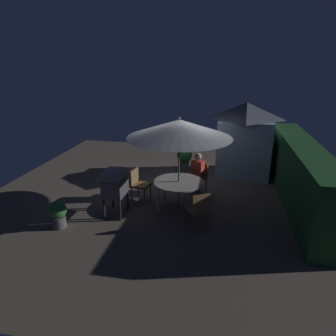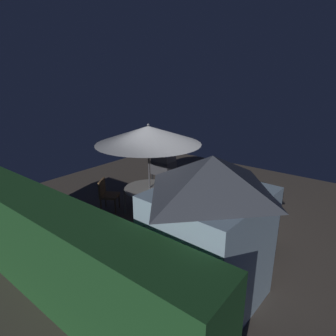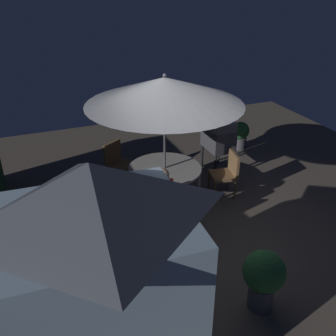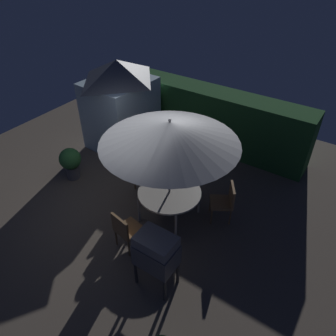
{
  "view_description": "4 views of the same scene",
  "coord_description": "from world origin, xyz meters",
  "px_view_note": "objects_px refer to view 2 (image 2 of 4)",
  "views": [
    {
      "loc": [
        8.32,
        1.31,
        3.76
      ],
      "look_at": [
        0.27,
        -0.18,
        0.86
      ],
      "focal_mm": 31.99,
      "sensor_mm": 36.0,
      "label": 1
    },
    {
      "loc": [
        -3.87,
        5.52,
        3.59
      ],
      "look_at": [
        0.58,
        -0.14,
        1.27
      ],
      "focal_mm": 30.43,
      "sensor_mm": 36.0,
      "label": 2
    },
    {
      "loc": [
        -4.84,
        2.49,
        3.93
      ],
      "look_at": [
        0.63,
        0.29,
        0.88
      ],
      "focal_mm": 40.45,
      "sensor_mm": 36.0,
      "label": 3
    },
    {
      "loc": [
        3.81,
        -4.09,
        5.22
      ],
      "look_at": [
        0.73,
        0.46,
        1.13
      ],
      "focal_mm": 34.5,
      "sensor_mm": 36.0,
      "label": 4
    }
  ],
  "objects_px": {
    "patio_table": "(150,190)",
    "person_in_red": "(168,200)",
    "chair_far_side": "(182,184)",
    "chair_toward_hedge": "(107,193)",
    "bbq_grill": "(163,165)",
    "chair_near_shed": "(170,212)",
    "garden_shed": "(209,232)",
    "potted_plant_by_grill": "(254,224)",
    "potted_plant_by_shed": "(164,166)",
    "patio_umbrella": "(148,135)"
  },
  "relations": [
    {
      "from": "patio_table",
      "to": "person_in_red",
      "type": "xyz_separation_m",
      "value": [
        -0.97,
        0.42,
        0.11
      ]
    },
    {
      "from": "patio_table",
      "to": "chair_far_side",
      "type": "relative_size",
      "value": 1.51
    },
    {
      "from": "chair_toward_hedge",
      "to": "chair_far_side",
      "type": "bearing_deg",
      "value": -124.09
    },
    {
      "from": "bbq_grill",
      "to": "chair_far_side",
      "type": "bearing_deg",
      "value": 161.47
    },
    {
      "from": "chair_near_shed",
      "to": "chair_far_side",
      "type": "height_order",
      "value": "same"
    },
    {
      "from": "garden_shed",
      "to": "chair_toward_hedge",
      "type": "distance_m",
      "value": 4.15
    },
    {
      "from": "garden_shed",
      "to": "potted_plant_by_grill",
      "type": "xyz_separation_m",
      "value": [
        0.03,
        -2.04,
        -0.77
      ]
    },
    {
      "from": "chair_far_side",
      "to": "chair_toward_hedge",
      "type": "xyz_separation_m",
      "value": [
        1.24,
        1.84,
        0.0
      ]
    },
    {
      "from": "bbq_grill",
      "to": "garden_shed",
      "type": "bearing_deg",
      "value": 137.35
    },
    {
      "from": "patio_table",
      "to": "potted_plant_by_shed",
      "type": "bearing_deg",
      "value": -58.29
    },
    {
      "from": "person_in_red",
      "to": "chair_far_side",
      "type": "bearing_deg",
      "value": -65.14
    },
    {
      "from": "potted_plant_by_shed",
      "to": "chair_far_side",
      "type": "bearing_deg",
      "value": 141.97
    },
    {
      "from": "patio_umbrella",
      "to": "chair_near_shed",
      "type": "height_order",
      "value": "patio_umbrella"
    },
    {
      "from": "garden_shed",
      "to": "patio_umbrella",
      "type": "height_order",
      "value": "garden_shed"
    },
    {
      "from": "potted_plant_by_shed",
      "to": "potted_plant_by_grill",
      "type": "relative_size",
      "value": 0.79
    },
    {
      "from": "bbq_grill",
      "to": "potted_plant_by_grill",
      "type": "distance_m",
      "value": 3.85
    },
    {
      "from": "chair_far_side",
      "to": "potted_plant_by_shed",
      "type": "relative_size",
      "value": 1.32
    },
    {
      "from": "chair_near_shed",
      "to": "potted_plant_by_grill",
      "type": "height_order",
      "value": "chair_near_shed"
    },
    {
      "from": "potted_plant_by_shed",
      "to": "person_in_red",
      "type": "distance_m",
      "value": 4.06
    },
    {
      "from": "chair_far_side",
      "to": "bbq_grill",
      "type": "bearing_deg",
      "value": -18.53
    },
    {
      "from": "bbq_grill",
      "to": "chair_far_side",
      "type": "xyz_separation_m",
      "value": [
        -0.97,
        0.33,
        -0.33
      ]
    },
    {
      "from": "chair_toward_hedge",
      "to": "bbq_grill",
      "type": "bearing_deg",
      "value": -97.09
    },
    {
      "from": "chair_near_shed",
      "to": "chair_far_side",
      "type": "distance_m",
      "value": 1.85
    },
    {
      "from": "chair_near_shed",
      "to": "patio_umbrella",
      "type": "bearing_deg",
      "value": -23.41
    },
    {
      "from": "potted_plant_by_grill",
      "to": "chair_toward_hedge",
      "type": "bearing_deg",
      "value": 12.45
    },
    {
      "from": "person_in_red",
      "to": "chair_near_shed",
      "type": "bearing_deg",
      "value": 156.59
    },
    {
      "from": "chair_near_shed",
      "to": "potted_plant_by_grill",
      "type": "relative_size",
      "value": 1.05
    },
    {
      "from": "chair_far_side",
      "to": "person_in_red",
      "type": "bearing_deg",
      "value": 114.86
    },
    {
      "from": "patio_umbrella",
      "to": "chair_near_shed",
      "type": "bearing_deg",
      "value": 156.59
    },
    {
      "from": "patio_table",
      "to": "chair_far_side",
      "type": "bearing_deg",
      "value": -100.46
    },
    {
      "from": "garden_shed",
      "to": "potted_plant_by_shed",
      "type": "height_order",
      "value": "garden_shed"
    },
    {
      "from": "person_in_red",
      "to": "garden_shed",
      "type": "bearing_deg",
      "value": 143.73
    },
    {
      "from": "chair_far_side",
      "to": "potted_plant_by_grill",
      "type": "xyz_separation_m",
      "value": [
        -2.63,
        0.98,
        -0.01
      ]
    },
    {
      "from": "garden_shed",
      "to": "chair_near_shed",
      "type": "bearing_deg",
      "value": -36.75
    },
    {
      "from": "chair_far_side",
      "to": "potted_plant_by_grill",
      "type": "height_order",
      "value": "chair_far_side"
    },
    {
      "from": "garden_shed",
      "to": "bbq_grill",
      "type": "bearing_deg",
      "value": -42.65
    },
    {
      "from": "patio_umbrella",
      "to": "chair_far_side",
      "type": "xyz_separation_m",
      "value": [
        -0.22,
        -1.2,
        -1.65
      ]
    },
    {
      "from": "garden_shed",
      "to": "chair_far_side",
      "type": "height_order",
      "value": "garden_shed"
    },
    {
      "from": "potted_plant_by_shed",
      "to": "garden_shed",
      "type": "bearing_deg",
      "value": 135.28
    },
    {
      "from": "potted_plant_by_grill",
      "to": "chair_near_shed",
      "type": "bearing_deg",
      "value": 20.47
    },
    {
      "from": "garden_shed",
      "to": "potted_plant_by_shed",
      "type": "xyz_separation_m",
      "value": [
        4.52,
        -4.48,
        -0.9
      ]
    },
    {
      "from": "potted_plant_by_shed",
      "to": "patio_table",
      "type": "bearing_deg",
      "value": 121.71
    },
    {
      "from": "patio_table",
      "to": "potted_plant_by_grill",
      "type": "height_order",
      "value": "potted_plant_by_grill"
    },
    {
      "from": "chair_near_shed",
      "to": "chair_toward_hedge",
      "type": "bearing_deg",
      "value": 5.03
    },
    {
      "from": "patio_umbrella",
      "to": "potted_plant_by_shed",
      "type": "bearing_deg",
      "value": -58.29
    },
    {
      "from": "potted_plant_by_shed",
      "to": "person_in_red",
      "type": "relative_size",
      "value": 0.54
    },
    {
      "from": "chair_near_shed",
      "to": "person_in_red",
      "type": "bearing_deg",
      "value": -23.41
    },
    {
      "from": "potted_plant_by_shed",
      "to": "potted_plant_by_grill",
      "type": "distance_m",
      "value": 5.12
    },
    {
      "from": "chair_far_side",
      "to": "patio_umbrella",
      "type": "bearing_deg",
      "value": 79.54
    },
    {
      "from": "bbq_grill",
      "to": "potted_plant_by_grill",
      "type": "relative_size",
      "value": 1.39
    }
  ]
}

